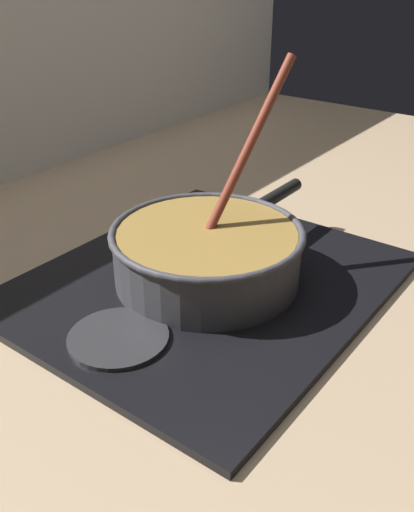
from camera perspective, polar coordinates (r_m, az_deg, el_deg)
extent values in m
cube|color=#9E8466|center=(0.81, 8.57, -8.37)|extent=(2.40, 1.60, 0.04)
cube|color=black|center=(0.88, 0.00, -2.64)|extent=(0.56, 0.48, 0.01)
torus|color=#592D0C|center=(0.88, 0.00, -2.08)|extent=(0.17, 0.17, 0.01)
cylinder|color=#262628|center=(0.76, -8.82, -8.02)|extent=(0.13, 0.13, 0.01)
cylinder|color=#38383D|center=(0.86, 0.00, 0.00)|extent=(0.28, 0.28, 0.08)
cylinder|color=olive|center=(0.86, 0.00, 0.23)|extent=(0.27, 0.27, 0.07)
torus|color=#38383D|center=(0.84, 0.00, 2.41)|extent=(0.29, 0.29, 0.01)
cylinder|color=black|center=(1.00, 7.08, 6.04)|extent=(0.13, 0.02, 0.02)
cylinder|color=#EDD88C|center=(0.80, -6.68, 0.04)|extent=(0.04, 0.04, 0.01)
cylinder|color=#EDD88C|center=(0.80, 0.39, -0.08)|extent=(0.03, 0.03, 0.01)
cylinder|color=beige|center=(0.83, 0.86, 1.11)|extent=(0.03, 0.03, 0.01)
cylinder|color=#E5CC7A|center=(0.84, -2.13, 1.55)|extent=(0.03, 0.03, 0.01)
cylinder|color=#EDD88C|center=(0.81, 5.24, 0.17)|extent=(0.03, 0.03, 0.01)
cylinder|color=beige|center=(0.80, -3.70, -0.12)|extent=(0.03, 0.03, 0.01)
cylinder|color=#EDD88C|center=(0.85, -4.35, 1.96)|extent=(0.03, 0.03, 0.01)
cylinder|color=maroon|center=(0.86, 4.10, 10.66)|extent=(0.18, 0.05, 0.25)
cube|color=brown|center=(0.86, -0.20, 1.70)|extent=(0.05, 0.04, 0.01)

